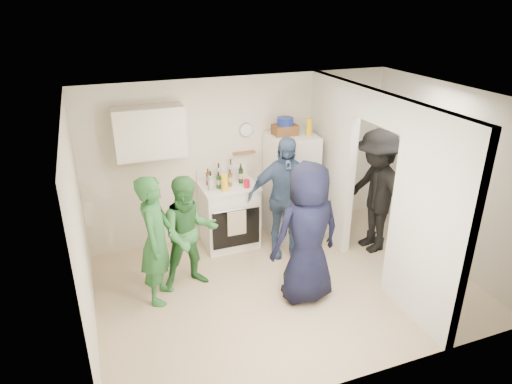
{
  "coord_description": "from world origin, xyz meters",
  "views": [
    {
      "loc": [
        -2.15,
        -4.6,
        3.58
      ],
      "look_at": [
        -0.27,
        0.4,
        1.25
      ],
      "focal_mm": 32.0,
      "sensor_mm": 36.0,
      "label": 1
    }
  ],
  "objects_px": {
    "fridge": "(291,186)",
    "blue_bowl": "(285,121)",
    "person_green_left": "(156,240)",
    "wicker_basket": "(285,130)",
    "yellow_cup_stack_top": "(309,127)",
    "person_nook": "(376,192)",
    "stove": "(229,214)",
    "person_navy": "(307,234)",
    "person_denim": "(284,197)",
    "person_green_center": "(189,233)"
  },
  "relations": [
    {
      "from": "person_denim",
      "to": "person_nook",
      "type": "bearing_deg",
      "value": -1.62
    },
    {
      "from": "person_nook",
      "to": "blue_bowl",
      "type": "bearing_deg",
      "value": -131.29
    },
    {
      "from": "fridge",
      "to": "wicker_basket",
      "type": "bearing_deg",
      "value": 153.43
    },
    {
      "from": "wicker_basket",
      "to": "person_navy",
      "type": "height_order",
      "value": "person_navy"
    },
    {
      "from": "stove",
      "to": "person_nook",
      "type": "xyz_separation_m",
      "value": [
        1.97,
        -0.89,
        0.44
      ]
    },
    {
      "from": "fridge",
      "to": "person_denim",
      "type": "bearing_deg",
      "value": -123.38
    },
    {
      "from": "wicker_basket",
      "to": "stove",
      "type": "bearing_deg",
      "value": -178.74
    },
    {
      "from": "person_green_center",
      "to": "fridge",
      "type": "bearing_deg",
      "value": 24.48
    },
    {
      "from": "stove",
      "to": "wicker_basket",
      "type": "xyz_separation_m",
      "value": [
        0.91,
        0.02,
        1.23
      ]
    },
    {
      "from": "yellow_cup_stack_top",
      "to": "person_denim",
      "type": "relative_size",
      "value": 0.14
    },
    {
      "from": "person_green_center",
      "to": "person_nook",
      "type": "xyz_separation_m",
      "value": [
        2.77,
        -0.01,
        0.16
      ]
    },
    {
      "from": "yellow_cup_stack_top",
      "to": "fridge",
      "type": "bearing_deg",
      "value": 155.56
    },
    {
      "from": "person_denim",
      "to": "person_navy",
      "type": "xyz_separation_m",
      "value": [
        -0.18,
        -1.09,
        0.01
      ]
    },
    {
      "from": "person_green_center",
      "to": "person_nook",
      "type": "distance_m",
      "value": 2.77
    },
    {
      "from": "person_denim",
      "to": "person_nook",
      "type": "distance_m",
      "value": 1.35
    },
    {
      "from": "wicker_basket",
      "to": "person_green_left",
      "type": "distance_m",
      "value": 2.54
    },
    {
      "from": "person_green_left",
      "to": "person_denim",
      "type": "distance_m",
      "value": 1.96
    },
    {
      "from": "blue_bowl",
      "to": "person_nook",
      "type": "xyz_separation_m",
      "value": [
        1.06,
        -0.91,
        -0.93
      ]
    },
    {
      "from": "blue_bowl",
      "to": "person_denim",
      "type": "relative_size",
      "value": 0.13
    },
    {
      "from": "fridge",
      "to": "person_green_left",
      "type": "bearing_deg",
      "value": -156.14
    },
    {
      "from": "person_denim",
      "to": "person_nook",
      "type": "xyz_separation_m",
      "value": [
        1.3,
        -0.34,
        0.03
      ]
    },
    {
      "from": "person_green_left",
      "to": "wicker_basket",
      "type": "bearing_deg",
      "value": -40.6
    },
    {
      "from": "stove",
      "to": "person_green_center",
      "type": "distance_m",
      "value": 1.22
    },
    {
      "from": "stove",
      "to": "person_denim",
      "type": "relative_size",
      "value": 0.55
    },
    {
      "from": "person_navy",
      "to": "wicker_basket",
      "type": "bearing_deg",
      "value": -107.45
    },
    {
      "from": "yellow_cup_stack_top",
      "to": "person_nook",
      "type": "height_order",
      "value": "yellow_cup_stack_top"
    },
    {
      "from": "person_green_center",
      "to": "yellow_cup_stack_top",
      "type": "bearing_deg",
      "value": 19.6
    },
    {
      "from": "stove",
      "to": "yellow_cup_stack_top",
      "type": "bearing_deg",
      "value": -6.05
    },
    {
      "from": "blue_bowl",
      "to": "yellow_cup_stack_top",
      "type": "xyz_separation_m",
      "value": [
        0.32,
        -0.15,
        -0.08
      ]
    },
    {
      "from": "stove",
      "to": "person_green_center",
      "type": "relative_size",
      "value": 0.64
    },
    {
      "from": "fridge",
      "to": "blue_bowl",
      "type": "distance_m",
      "value": 1.04
    },
    {
      "from": "blue_bowl",
      "to": "yellow_cup_stack_top",
      "type": "relative_size",
      "value": 0.96
    },
    {
      "from": "person_navy",
      "to": "blue_bowl",
      "type": "bearing_deg",
      "value": -107.45
    },
    {
      "from": "person_nook",
      "to": "person_navy",
      "type": "bearing_deg",
      "value": -63.65
    },
    {
      "from": "yellow_cup_stack_top",
      "to": "person_green_center",
      "type": "relative_size",
      "value": 0.16
    },
    {
      "from": "person_navy",
      "to": "person_green_left",
      "type": "bearing_deg",
      "value": -23.14
    },
    {
      "from": "blue_bowl",
      "to": "person_denim",
      "type": "bearing_deg",
      "value": -113.09
    },
    {
      "from": "blue_bowl",
      "to": "yellow_cup_stack_top",
      "type": "bearing_deg",
      "value": -25.11
    },
    {
      "from": "yellow_cup_stack_top",
      "to": "person_nook",
      "type": "distance_m",
      "value": 1.36
    },
    {
      "from": "fridge",
      "to": "person_navy",
      "type": "xyz_separation_m",
      "value": [
        -0.52,
        -1.61,
        0.08
      ]
    },
    {
      "from": "blue_bowl",
      "to": "person_green_center",
      "type": "relative_size",
      "value": 0.16
    },
    {
      "from": "stove",
      "to": "person_nook",
      "type": "height_order",
      "value": "person_nook"
    },
    {
      "from": "wicker_basket",
      "to": "person_denim",
      "type": "relative_size",
      "value": 0.19
    },
    {
      "from": "wicker_basket",
      "to": "person_nook",
      "type": "xyz_separation_m",
      "value": [
        1.06,
        -0.91,
        -0.8
      ]
    },
    {
      "from": "person_green_left",
      "to": "fridge",
      "type": "bearing_deg",
      "value": -42.67
    },
    {
      "from": "person_green_left",
      "to": "person_green_center",
      "type": "bearing_deg",
      "value": -48.16
    },
    {
      "from": "fridge",
      "to": "wicker_basket",
      "type": "distance_m",
      "value": 0.91
    },
    {
      "from": "fridge",
      "to": "person_green_center",
      "type": "distance_m",
      "value": 1.99
    },
    {
      "from": "person_nook",
      "to": "person_green_left",
      "type": "bearing_deg",
      "value": -88.3
    },
    {
      "from": "person_green_center",
      "to": "person_denim",
      "type": "bearing_deg",
      "value": 11.88
    }
  ]
}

